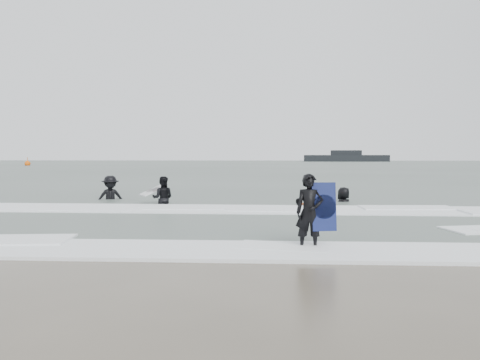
# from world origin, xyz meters

# --- Properties ---
(ground) EXTENTS (320.00, 320.00, 0.00)m
(ground) POSITION_xyz_m (0.00, 0.00, 0.00)
(ground) COLOR brown
(ground) RESTS_ON ground
(sea) EXTENTS (320.00, 320.00, 0.00)m
(sea) POSITION_xyz_m (0.00, 80.00, 0.06)
(sea) COLOR #47544C
(sea) RESTS_ON ground
(surfer_centre) EXTENTS (0.58, 0.40, 1.52)m
(surfer_centre) POSITION_xyz_m (1.76, -0.19, 0.00)
(surfer_centre) COLOR black
(surfer_centre) RESTS_ON ground
(surfer_wading) EXTENTS (0.85, 0.69, 1.64)m
(surfer_wading) POSITION_xyz_m (-3.07, 7.62, 0.00)
(surfer_wading) COLOR black
(surfer_wading) RESTS_ON ground
(surfer_breaker) EXTENTS (1.39, 1.12, 1.88)m
(surfer_breaker) POSITION_xyz_m (-5.67, 9.29, 0.00)
(surfer_breaker) COLOR black
(surfer_breaker) RESTS_ON ground
(surfer_right_near) EXTENTS (0.92, 0.81, 1.49)m
(surfer_right_near) POSITION_xyz_m (1.96, 7.29, 0.00)
(surfer_right_near) COLOR black
(surfer_right_near) RESTS_ON ground
(surfer_right_far) EXTENTS (0.98, 1.03, 1.77)m
(surfer_right_far) POSITION_xyz_m (3.79, 9.08, 0.00)
(surfer_right_far) COLOR black
(surfer_right_far) RESTS_ON ground
(surf_foam) EXTENTS (30.03, 9.06, 0.09)m
(surf_foam) POSITION_xyz_m (0.00, 3.70, 0.04)
(surf_foam) COLOR white
(surf_foam) RESTS_ON ground
(bodyboards) EXTENTS (6.90, 8.53, 1.25)m
(bodyboards) POSITION_xyz_m (0.32, 5.01, 0.50)
(bodyboards) COLOR #0F1849
(bodyboards) RESTS_ON ground
(buoy) EXTENTS (1.00, 1.00, 1.65)m
(buoy) POSITION_xyz_m (-43.29, 71.74, 0.42)
(buoy) COLOR #E3550A
(buoy) RESTS_ON ground
(vessel_horizon) EXTENTS (25.01, 4.47, 3.39)m
(vessel_horizon) POSITION_xyz_m (22.75, 133.75, 1.27)
(vessel_horizon) COLOR black
(vessel_horizon) RESTS_ON ground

